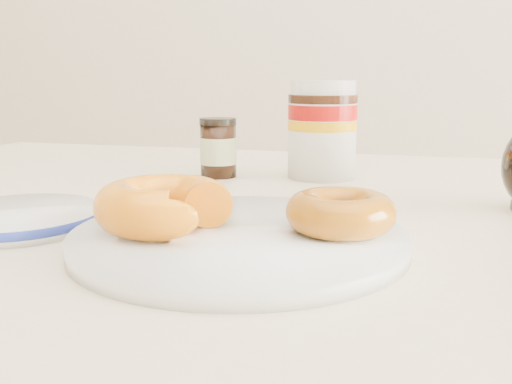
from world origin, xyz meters
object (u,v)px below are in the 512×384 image
(plate, at_px, (239,238))
(donut_bitten, at_px, (164,205))
(donut_whole, at_px, (341,212))
(blue_rim_saucer, at_px, (18,217))
(dining_table, at_px, (308,286))
(nutella_jar, at_px, (322,126))
(dark_jar, at_px, (218,148))

(plate, bearing_deg, donut_bitten, -169.62)
(plate, relative_size, donut_whole, 3.08)
(blue_rim_saucer, bearing_deg, plate, -1.87)
(dining_table, height_order, donut_whole, donut_whole)
(dining_table, bearing_deg, blue_rim_saucer, -150.65)
(nutella_jar, bearing_deg, donut_whole, -78.15)
(plate, xyz_separation_m, dark_jar, (-0.12, 0.31, 0.03))
(dining_table, height_order, plate, plate)
(donut_bitten, distance_m, nutella_jar, 0.36)
(plate, relative_size, blue_rim_saucer, 1.77)
(nutella_jar, height_order, dark_jar, nutella_jar)
(plate, height_order, donut_whole, donut_whole)
(plate, distance_m, dark_jar, 0.33)
(nutella_jar, height_order, blue_rim_saucer, nutella_jar)
(nutella_jar, relative_size, dark_jar, 1.62)
(donut_bitten, bearing_deg, dining_table, 39.55)
(donut_bitten, distance_m, dark_jar, 0.32)
(nutella_jar, bearing_deg, dark_jar, -167.25)
(dining_table, height_order, nutella_jar, nutella_jar)
(nutella_jar, distance_m, dark_jar, 0.14)
(donut_whole, bearing_deg, donut_bitten, -167.72)
(plate, bearing_deg, nutella_jar, 88.04)
(donut_whole, distance_m, dark_jar, 0.35)
(dining_table, xyz_separation_m, plate, (-0.03, -0.14, 0.09))
(nutella_jar, xyz_separation_m, blue_rim_saucer, (-0.23, -0.33, -0.06))
(donut_bitten, bearing_deg, nutella_jar, 58.26)
(blue_rim_saucer, bearing_deg, dark_jar, 73.42)
(dark_jar, bearing_deg, donut_bitten, -78.37)
(donut_bitten, height_order, nutella_jar, nutella_jar)
(donut_whole, xyz_separation_m, blue_rim_saucer, (-0.29, -0.01, -0.02))
(dining_table, xyz_separation_m, blue_rim_saucer, (-0.25, -0.14, 0.09))
(dining_table, distance_m, plate, 0.17)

